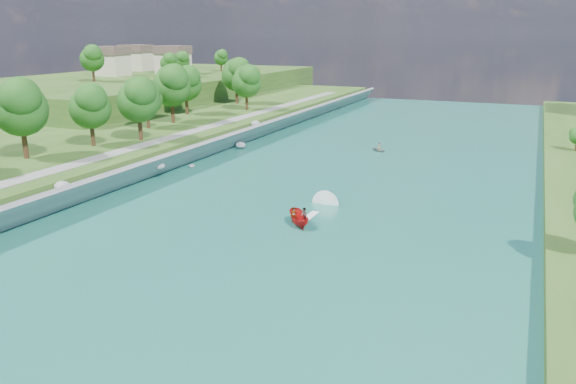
% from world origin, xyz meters
% --- Properties ---
extents(ground, '(260.00, 260.00, 0.00)m').
position_xyz_m(ground, '(0.00, 0.00, 0.00)').
color(ground, '#2D5119').
rests_on(ground, ground).
extents(river_water, '(55.00, 240.00, 0.10)m').
position_xyz_m(river_water, '(0.00, 20.00, 0.05)').
color(river_water, '#1A665D').
rests_on(river_water, ground).
extents(berm_west, '(45.00, 240.00, 3.50)m').
position_xyz_m(berm_west, '(-50.00, 20.00, 1.75)').
color(berm_west, '#2D5119').
rests_on(berm_west, ground).
extents(ridge_west, '(60.00, 120.00, 9.00)m').
position_xyz_m(ridge_west, '(-82.50, 95.00, 4.50)').
color(ridge_west, '#2D5119').
rests_on(ridge_west, ground).
extents(riprap_bank, '(3.89, 236.00, 4.19)m').
position_xyz_m(riprap_bank, '(-25.86, 19.57, 1.82)').
color(riprap_bank, slate).
rests_on(riprap_bank, ground).
extents(riverside_path, '(3.00, 200.00, 0.10)m').
position_xyz_m(riverside_path, '(-32.50, 20.00, 3.55)').
color(riverside_path, gray).
rests_on(riverside_path, berm_west).
extents(ridge_houses, '(29.50, 29.50, 8.40)m').
position_xyz_m(ridge_houses, '(-88.67, 100.00, 13.31)').
color(ridge_houses, beige).
rests_on(ridge_houses, ridge_west).
extents(trees_west, '(18.40, 157.11, 13.95)m').
position_xyz_m(trees_west, '(-41.36, 14.43, 9.75)').
color(trees_west, '#1E4F15').
rests_on(trees_west, berm_west).
extents(trees_ridge, '(19.63, 54.65, 10.90)m').
position_xyz_m(trees_ridge, '(-74.01, 87.42, 13.59)').
color(trees_ridge, '#1E4F15').
rests_on(trees_ridge, ridge_west).
extents(motorboat, '(4.09, 19.11, 2.16)m').
position_xyz_m(motorboat, '(2.04, 11.34, 0.87)').
color(motorboat, '#AC0E0D').
rests_on(motorboat, river_water).
extents(raft, '(3.82, 3.80, 1.58)m').
position_xyz_m(raft, '(-0.31, 54.38, 0.47)').
color(raft, gray).
rests_on(raft, river_water).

